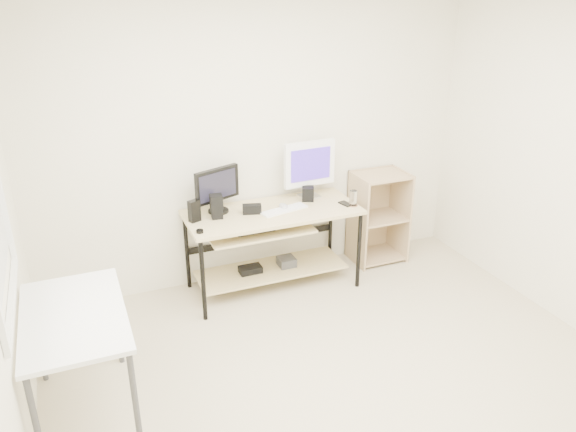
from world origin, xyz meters
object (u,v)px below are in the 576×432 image
(white_imac, at_px, (310,165))
(audio_controller, at_px, (194,211))
(desk, at_px, (270,233))
(side_table, at_px, (75,325))
(black_monitor, at_px, (217,187))
(shelf_unit, at_px, (376,216))

(white_imac, height_order, audio_controller, white_imac)
(desk, xyz_separation_m, side_table, (-1.65, -1.06, 0.13))
(black_monitor, height_order, audio_controller, black_monitor)
(desk, relative_size, black_monitor, 3.65)
(shelf_unit, bearing_deg, side_table, -156.67)
(desk, height_order, audio_controller, audio_controller)
(desk, distance_m, side_table, 1.97)
(shelf_unit, xyz_separation_m, black_monitor, (-1.59, -0.02, 0.52))
(black_monitor, relative_size, audio_controller, 2.24)
(desk, relative_size, shelf_unit, 1.67)
(desk, relative_size, side_table, 1.50)
(audio_controller, bearing_deg, black_monitor, 5.31)
(desk, distance_m, white_imac, 0.71)
(shelf_unit, relative_size, audio_controller, 4.91)
(desk, relative_size, audio_controller, 8.18)
(desk, height_order, black_monitor, black_monitor)
(side_table, distance_m, audio_controller, 1.49)
(shelf_unit, height_order, audio_controller, audio_controller)
(desk, bearing_deg, shelf_unit, 7.77)
(desk, xyz_separation_m, shelf_unit, (1.18, 0.16, -0.09))
(side_table, distance_m, shelf_unit, 3.09)
(shelf_unit, distance_m, audio_controller, 1.87)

